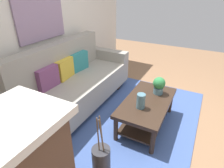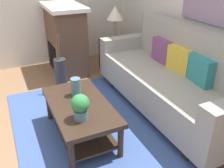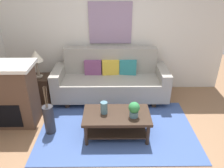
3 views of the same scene
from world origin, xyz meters
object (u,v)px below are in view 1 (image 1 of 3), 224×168
throw_pillow_mustard (65,69)px  tabletop_vase (141,101)px  framed_painting (40,10)px  couch (72,84)px  throw_pillow_teal (79,61)px  throw_pillow_plum (47,78)px  potted_plant_tabletop (159,85)px  coffee_table (147,107)px

throw_pillow_mustard → tabletop_vase: (-0.11, -1.35, -0.15)m
tabletop_vase → framed_painting: (0.11, 1.69, 1.01)m
couch → throw_pillow_teal: 0.47m
throw_pillow_mustard → throw_pillow_teal: 0.38m
throw_pillow_plum → tabletop_vase: throw_pillow_plum is taller
throw_pillow_plum → throw_pillow_mustard: 0.38m
tabletop_vase → potted_plant_tabletop: 0.49m
throw_pillow_plum → framed_painting: bearing=42.1°
throw_pillow_teal → tabletop_vase: throw_pillow_teal is taller
throw_pillow_teal → framed_painting: bearing=137.9°
throw_pillow_plum → coffee_table: bearing=-71.1°
throw_pillow_mustard → coffee_table: (0.09, -1.38, -0.37)m
couch → tabletop_vase: size_ratio=11.67×
couch → coffee_table: size_ratio=2.17×
throw_pillow_teal → potted_plant_tabletop: 1.46m
couch → tabletop_vase: couch is taller
throw_pillow_plum → couch: bearing=-18.3°
throw_pillow_teal → throw_pillow_mustard: bearing=180.0°
throw_pillow_teal → potted_plant_tabletop: bearing=-90.5°
throw_pillow_teal → coffee_table: throw_pillow_teal is taller
couch → framed_painting: framed_painting is taller
couch → throw_pillow_plum: (-0.38, 0.12, 0.25)m
throw_pillow_teal → tabletop_vase: (-0.49, -1.35, -0.15)m
tabletop_vase → potted_plant_tabletop: bearing=-12.4°
coffee_table → framed_painting: 2.11m
couch → throw_pillow_teal: bearing=18.3°
throw_pillow_plum → coffee_table: throw_pillow_plum is taller
throw_pillow_mustard → coffee_table: bearing=-86.1°
couch → coffee_table: (0.09, -1.25, -0.12)m
throw_pillow_teal → coffee_table: size_ratio=0.33×
tabletop_vase → throw_pillow_teal: bearing=70.0°
throw_pillow_mustard → framed_painting: size_ratio=0.40×
throw_pillow_plum → framed_painting: 1.00m
coffee_table → tabletop_vase: 0.30m
couch → throw_pillow_plum: bearing=161.7°
potted_plant_tabletop → tabletop_vase: bearing=167.6°
throw_pillow_plum → framed_painting: framed_painting is taller
potted_plant_tabletop → coffee_table: bearing=164.6°
tabletop_vase → couch: bearing=84.8°
coffee_table → tabletop_vase: bearing=171.7°
throw_pillow_mustard → potted_plant_tabletop: 1.50m
tabletop_vase → framed_painting: framed_painting is taller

